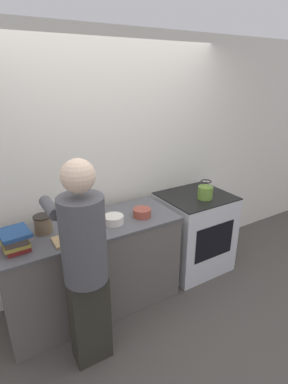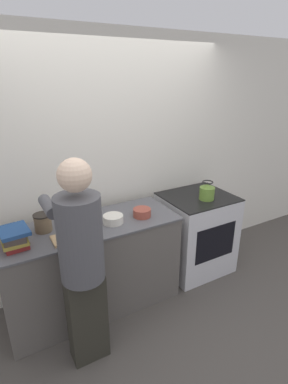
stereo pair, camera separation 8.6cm
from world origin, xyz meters
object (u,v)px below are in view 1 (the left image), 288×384
Objects in this scene: cutting_board at (71,239)px; canister_jar at (43,224)px; knife at (73,239)px; bowl_prep at (142,213)px; kettle at (205,191)px; person at (85,260)px; oven at (194,232)px.

canister_jar reaches higher than cutting_board.
cutting_board is 1.87× the size of canister_jar.
knife is 0.73m from bowl_prep.
bowl_prep is at bearing -179.50° from kettle.
kettle is (1.52, 0.08, 0.09)m from cutting_board.
knife reaches higher than cutting_board.
canister_jar reaches higher than knife.
person reaches higher than knife.
oven is 0.56m from kettle.
bowl_prep is 0.90m from canister_jar.
canister_jar is at bearing 103.19° from person.
bowl_prep is (0.74, 0.43, 0.02)m from person.
knife is at bearing 85.78° from person.
cutting_board is 1.74× the size of bowl_prep.
bowl_prep is (-0.78, -0.12, 0.49)m from oven.
cutting_board is (-1.50, -0.19, 0.46)m from oven.
oven is 5.41× the size of bowl_prep.
knife is 0.96× the size of kettle.
knife is (-1.50, -0.21, 0.47)m from oven.
oven is at bearing 8.56° from bowl_prep.
kettle reaches higher than cutting_board.
oven is 4.74× the size of knife.
cutting_board is 1.52× the size of knife.
bowl_prep is at bearing -2.90° from knife.
canister_jar is at bearing 124.08° from cutting_board.
knife reaches higher than oven.
canister_jar is (-0.16, 0.24, 0.07)m from cutting_board.
kettle is at bearing -78.81° from oven.
oven is at bearing -1.76° from canister_jar.
person is at bearing -164.05° from kettle.
canister_jar is (-0.89, 0.17, 0.04)m from bowl_prep.
kettle is 0.80m from bowl_prep.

